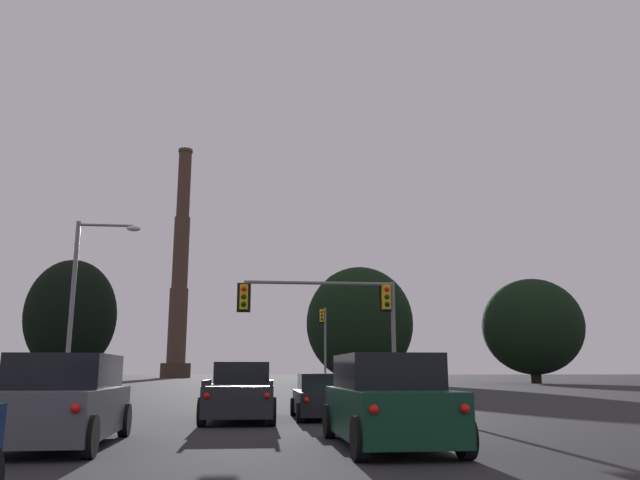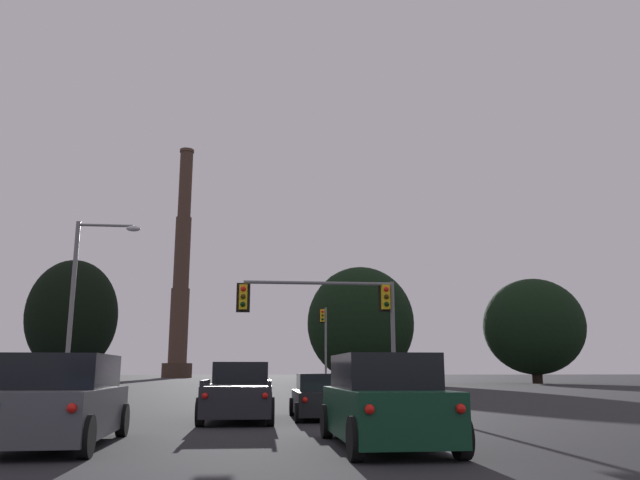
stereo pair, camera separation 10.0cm
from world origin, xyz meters
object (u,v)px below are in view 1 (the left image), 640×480
Objects in this scene: traffic_light_overhead_right at (339,309)px; street_lamp at (83,291)px; pickup_truck_center_lane_front at (240,394)px; hatchback_right_lane_front at (323,398)px; suv_left_lane_second at (64,402)px; traffic_light_far_right at (324,336)px; smokestack at (179,284)px; suv_right_lane_second at (387,402)px.

traffic_light_overhead_right is 0.83× the size of street_lamp.
hatchback_right_lane_front is at bearing 0.57° from pickup_truck_center_lane_front.
traffic_light_overhead_right is at bearing 57.11° from suv_left_lane_second.
traffic_light_far_right is at bearing 83.89° from hatchback_right_lane_front.
smokestack is (-21.25, 126.15, 18.00)m from traffic_light_overhead_right.
traffic_light_overhead_right is at bearing -80.44° from smokestack.
suv_left_lane_second is at bearing -104.33° from traffic_light_far_right.
traffic_light_far_right reaches higher than traffic_light_overhead_right.
pickup_truck_center_lane_front is 0.82× the size of traffic_light_far_right.
pickup_truck_center_lane_front is 0.67× the size of street_lamp.
traffic_light_far_right is 0.82× the size of street_lamp.
suv_right_lane_second is 142.51m from smokestack.
suv_right_lane_second is (6.61, -0.81, 0.00)m from suv_left_lane_second.
suv_right_lane_second is at bearing -81.69° from smokestack.
traffic_light_far_right reaches higher than hatchback_right_lane_front.
street_lamp is at bearing 133.06° from pickup_truck_center_lane_front.
traffic_light_overhead_right reaches higher than pickup_truck_center_lane_front.
street_lamp is at bearing 102.02° from suv_left_lane_second.
hatchback_right_lane_front is 0.84× the size of suv_right_lane_second.
traffic_light_far_right is (6.34, 31.55, 3.61)m from pickup_truck_center_lane_front.
suv_right_lane_second is 0.60× the size of street_lamp.
street_lamp reaches higher than pickup_truck_center_lane_front.
smokestack reaches higher than suv_right_lane_second.
suv_left_lane_second is 7.82m from pickup_truck_center_lane_front.
street_lamp is (-3.71, 14.95, 4.14)m from suv_left_lane_second.
street_lamp reaches higher than suv_left_lane_second.
suv_left_lane_second is 140.93m from smokestack.
street_lamp is (-7.21, 7.96, 4.24)m from pickup_truck_center_lane_front.
suv_right_lane_second is at bearing -8.89° from suv_left_lane_second.
traffic_light_overhead_right is at bearing 76.95° from hatchback_right_lane_front.
traffic_light_overhead_right is (7.50, 12.49, 3.21)m from suv_left_lane_second.
suv_left_lane_second is 14.92m from traffic_light_overhead_right.
pickup_truck_center_lane_front is at bearing -179.78° from hatchback_right_lane_front.
pickup_truck_center_lane_front reaches higher than hatchback_right_lane_front.
street_lamp is (-10.32, 15.76, 4.14)m from suv_right_lane_second.
traffic_light_far_right is at bearing 73.75° from suv_left_lane_second.
traffic_light_overhead_right is 129.18m from smokestack.
smokestack is (-19.92, 131.67, 21.45)m from hatchback_right_lane_front.
smokestack is at bearing 94.64° from street_lamp.
traffic_light_far_right is 104.35m from smokestack.
suv_right_lane_second is at bearing -93.85° from traffic_light_overhead_right.
suv_left_lane_second is at bearing -120.98° from traffic_light_overhead_right.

